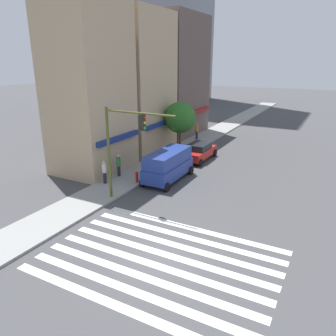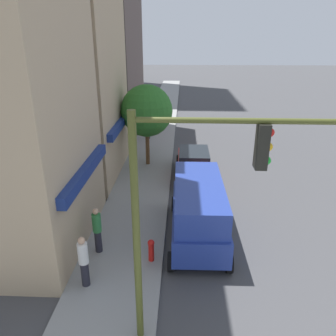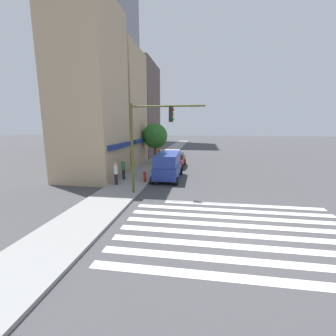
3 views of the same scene
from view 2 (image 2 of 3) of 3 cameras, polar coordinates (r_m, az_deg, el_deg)
storefront_row at (r=20.09m, az=-16.09°, el=19.53°), size 22.84×5.30×14.87m
traffic_signal at (r=7.20m, az=3.22°, el=-5.26°), size 0.32×4.90×6.17m
van_blue at (r=12.95m, az=5.31°, el=-7.01°), size 5.03×2.22×2.34m
sedan_red at (r=18.69m, az=4.50°, el=0.82°), size 4.41×2.02×1.59m
pedestrian_white_shirt at (r=10.85m, az=-14.47°, el=-15.37°), size 0.32×0.32×1.77m
pedestrian_green_top at (r=12.25m, az=-12.22°, el=-10.42°), size 0.32×0.32×1.77m
pedestrian_orange_vest at (r=25.57m, az=-3.46°, el=7.15°), size 0.32×0.32×1.77m
fire_hydrant at (r=11.81m, az=-2.95°, el=-13.93°), size 0.24×0.24×0.84m
street_tree at (r=19.62m, az=-3.73°, el=9.89°), size 3.06×3.06×4.87m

